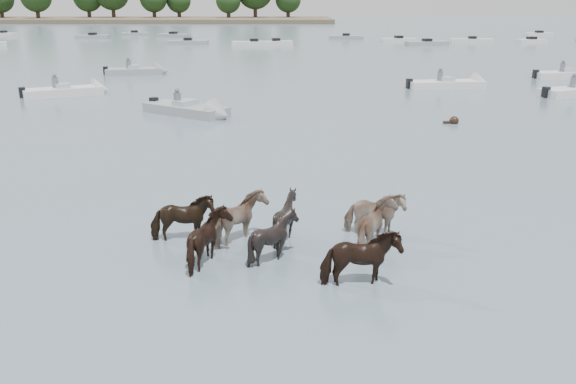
{
  "coord_description": "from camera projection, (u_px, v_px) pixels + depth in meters",
  "views": [
    {
      "loc": [
        -0.54,
        -10.44,
        5.53
      ],
      "look_at": [
        -0.58,
        3.31,
        1.1
      ],
      "focal_mm": 37.31,
      "sensor_mm": 36.0,
      "label": 1
    }
  ],
  "objects": [
    {
      "name": "ground",
      "position": [
        317.0,
        298.0,
        11.63
      ],
      "size": [
        400.0,
        400.0,
        0.0
      ],
      "primitive_type": "plane",
      "color": "#4A5C6B",
      "rests_on": "ground"
    },
    {
      "name": "shoreline",
      "position": [
        21.0,
        20.0,
        154.44
      ],
      "size": [
        160.0,
        30.0,
        1.0
      ],
      "primitive_type": "cube",
      "color": "#4C4233",
      "rests_on": "ground"
    },
    {
      "name": "pony_herd",
      "position": [
        287.0,
        230.0,
        13.64
      ],
      "size": [
        6.21,
        3.73,
        1.33
      ],
      "color": "black",
      "rests_on": "ground"
    },
    {
      "name": "swimming_pony",
      "position": [
        453.0,
        121.0,
        27.96
      ],
      "size": [
        0.72,
        0.44,
        0.44
      ],
      "color": "black",
      "rests_on": "ground"
    },
    {
      "name": "motorboat_a",
      "position": [
        76.0,
        91.0,
        36.33
      ],
      "size": [
        5.13,
        3.75,
        1.92
      ],
      "rotation": [
        0.0,
        0.0,
        0.49
      ],
      "color": "silver",
      "rests_on": "ground"
    },
    {
      "name": "motorboat_b",
      "position": [
        197.0,
        111.0,
        29.73
      ],
      "size": [
        5.06,
        4.19,
        1.92
      ],
      "rotation": [
        0.0,
        0.0,
        -0.61
      ],
      "color": "gray",
      "rests_on": "ground"
    },
    {
      "name": "motorboat_c",
      "position": [
        457.0,
        84.0,
        39.22
      ],
      "size": [
        5.69,
        2.45,
        1.92
      ],
      "rotation": [
        0.0,
        0.0,
        0.16
      ],
      "color": "silver",
      "rests_on": "ground"
    },
    {
      "name": "motorboat_f",
      "position": [
        144.0,
        71.0,
        46.3
      ],
      "size": [
        4.96,
        2.49,
        1.92
      ],
      "rotation": [
        0.0,
        0.0,
        0.2
      ],
      "color": "gray",
      "rests_on": "ground"
    },
    {
      "name": "distant_flotilla",
      "position": [
        299.0,
        39.0,
        82.87
      ],
      "size": [
        108.89,
        25.74,
        0.93
      ],
      "color": "silver",
      "rests_on": "ground"
    }
  ]
}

